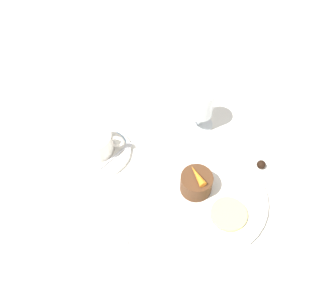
% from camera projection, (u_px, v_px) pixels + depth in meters
% --- Properties ---
extents(ground_plane, '(3.00, 3.00, 0.00)m').
position_uv_depth(ground_plane, '(200.00, 184.00, 0.72)').
color(ground_plane, white).
extents(dinner_plate, '(0.25, 0.25, 0.01)m').
position_uv_depth(dinner_plate, '(209.00, 198.00, 0.69)').
color(dinner_plate, white).
rests_on(dinner_plate, ground_plane).
extents(saucer, '(0.15, 0.15, 0.01)m').
position_uv_depth(saucer, '(99.00, 152.00, 0.77)').
color(saucer, white).
rests_on(saucer, ground_plane).
extents(coffee_cup, '(0.11, 0.08, 0.05)m').
position_uv_depth(coffee_cup, '(95.00, 143.00, 0.74)').
color(coffee_cup, white).
rests_on(coffee_cup, saucer).
extents(spoon, '(0.08, 0.08, 0.00)m').
position_uv_depth(spoon, '(120.00, 152.00, 0.76)').
color(spoon, silver).
rests_on(spoon, saucer).
extents(wine_glass, '(0.07, 0.07, 0.11)m').
position_uv_depth(wine_glass, '(200.00, 105.00, 0.76)').
color(wine_glass, silver).
rests_on(wine_glass, ground_plane).
extents(fork, '(0.03, 0.19, 0.01)m').
position_uv_depth(fork, '(125.00, 201.00, 0.69)').
color(fork, silver).
rests_on(fork, ground_plane).
extents(dessert_cake, '(0.07, 0.07, 0.05)m').
position_uv_depth(dessert_cake, '(196.00, 183.00, 0.68)').
color(dessert_cake, '#4C2D19').
rests_on(dessert_cake, dinner_plate).
extents(carrot_garnish, '(0.03, 0.05, 0.02)m').
position_uv_depth(carrot_garnish, '(197.00, 175.00, 0.66)').
color(carrot_garnish, orange).
rests_on(carrot_garnish, dessert_cake).
extents(pineapple_slice, '(0.07, 0.07, 0.01)m').
position_uv_depth(pineapple_slice, '(229.00, 214.00, 0.66)').
color(pineapple_slice, '#EFE075').
rests_on(pineapple_slice, dinner_plate).
extents(chocolate_truffle, '(0.02, 0.02, 0.02)m').
position_uv_depth(chocolate_truffle, '(261.00, 165.00, 0.74)').
color(chocolate_truffle, black).
rests_on(chocolate_truffle, ground_plane).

